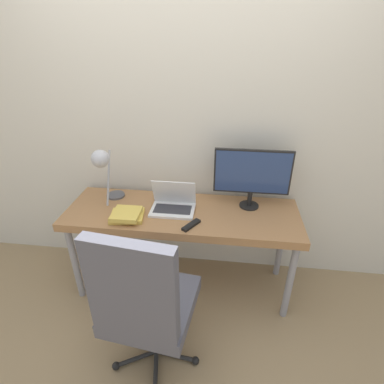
# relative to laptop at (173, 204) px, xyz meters

# --- Properties ---
(ground_plane) EXTENTS (12.00, 12.00, 0.00)m
(ground_plane) POSITION_rel_laptop_xyz_m (0.07, -0.29, -0.77)
(ground_plane) COLOR #937A56
(wall_back) EXTENTS (8.00, 0.05, 2.60)m
(wall_back) POSITION_rel_laptop_xyz_m (0.07, 0.33, 0.53)
(wall_back) COLOR beige
(wall_back) RESTS_ON ground_plane
(desk) EXTENTS (1.71, 0.56, 0.72)m
(desk) POSITION_rel_laptop_xyz_m (0.07, -0.01, -0.11)
(desk) COLOR #996B42
(desk) RESTS_ON ground_plane
(laptop) EXTENTS (0.32, 0.22, 0.22)m
(laptop) POSITION_rel_laptop_xyz_m (0.00, 0.00, 0.00)
(laptop) COLOR silver
(laptop) RESTS_ON desk
(monitor) EXTENTS (0.55, 0.14, 0.45)m
(monitor) POSITION_rel_laptop_xyz_m (0.56, 0.12, 0.22)
(monitor) COLOR black
(monitor) RESTS_ON desk
(desk_lamp) EXTENTS (0.14, 0.31, 0.46)m
(desk_lamp) POSITION_rel_laptop_xyz_m (-0.49, -0.00, 0.29)
(desk_lamp) COLOR #4C4C51
(desk_lamp) RESTS_ON desk
(office_chair) EXTENTS (0.56, 0.56, 1.09)m
(office_chair) POSITION_rel_laptop_xyz_m (-0.03, -0.75, -0.18)
(office_chair) COLOR black
(office_chair) RESTS_ON ground_plane
(book_stack) EXTENTS (0.25, 0.23, 0.06)m
(book_stack) POSITION_rel_laptop_xyz_m (-0.30, -0.16, -0.02)
(book_stack) COLOR gold
(book_stack) RESTS_ON desk
(tv_remote) EXTENTS (0.12, 0.16, 0.02)m
(tv_remote) POSITION_rel_laptop_xyz_m (0.16, -0.20, -0.04)
(tv_remote) COLOR black
(tv_remote) RESTS_ON desk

